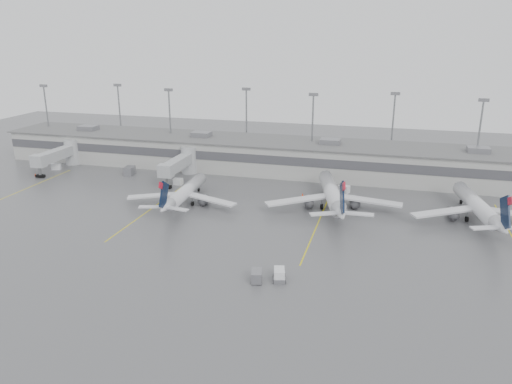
% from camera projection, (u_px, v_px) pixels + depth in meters
% --- Properties ---
extents(ground, '(260.00, 260.00, 0.00)m').
position_uv_depth(ground, '(188.00, 264.00, 79.93)').
color(ground, '#4C4C4F').
rests_on(ground, ground).
extents(terminal, '(152.00, 17.00, 9.45)m').
position_uv_depth(terminal, '(273.00, 155.00, 131.83)').
color(terminal, '#A6A6A1').
rests_on(terminal, ground).
extents(light_masts, '(142.40, 8.00, 20.60)m').
position_uv_depth(light_masts, '(278.00, 122.00, 134.71)').
color(light_masts, gray).
rests_on(light_masts, ground).
extents(jet_bridge_left, '(4.00, 17.20, 7.00)m').
position_uv_depth(jet_bridge_left, '(63.00, 154.00, 134.68)').
color(jet_bridge_left, '#9DA0A2').
rests_on(jet_bridge_left, ground).
extents(jet_bridge_right, '(4.00, 17.20, 7.00)m').
position_uv_depth(jet_bridge_right, '(182.00, 163.00, 125.85)').
color(jet_bridge_right, '#9DA0A2').
rests_on(jet_bridge_right, ground).
extents(stand_markings, '(105.25, 40.00, 0.01)m').
position_uv_depth(stand_markings, '(234.00, 213.00, 101.94)').
color(stand_markings, yellow).
rests_on(stand_markings, ground).
extents(jet_mid_left, '(24.17, 27.14, 8.77)m').
position_uv_depth(jet_mid_left, '(184.00, 192.00, 106.34)').
color(jet_mid_left, silver).
rests_on(jet_mid_left, ground).
extents(jet_mid_right, '(27.52, 31.23, 10.29)m').
position_uv_depth(jet_mid_right, '(332.00, 194.00, 103.79)').
color(jet_mid_right, silver).
rests_on(jet_mid_right, ground).
extents(jet_far_right, '(26.45, 29.90, 9.74)m').
position_uv_depth(jet_far_right, '(479.00, 207.00, 96.86)').
color(jet_far_right, silver).
rests_on(jet_far_right, ground).
extents(baggage_tug, '(2.46, 3.23, 1.86)m').
position_uv_depth(baggage_tug, '(279.00, 276.00, 74.35)').
color(baggage_tug, white).
rests_on(baggage_tug, ground).
extents(baggage_cart, '(2.12, 2.95, 1.71)m').
position_uv_depth(baggage_cart, '(257.00, 276.00, 74.00)').
color(baggage_cart, slate).
rests_on(baggage_cart, ground).
extents(gse_uld_a, '(2.79, 2.36, 1.68)m').
position_uv_depth(gse_uld_a, '(56.00, 166.00, 134.02)').
color(gse_uld_a, white).
rests_on(gse_uld_a, ground).
extents(gse_uld_b, '(2.19, 1.48, 1.54)m').
position_uv_depth(gse_uld_b, '(178.00, 181.00, 120.83)').
color(gse_uld_b, white).
rests_on(gse_uld_b, ground).
extents(gse_uld_c, '(2.88, 2.47, 1.72)m').
position_uv_depth(gse_uld_c, '(344.00, 189.00, 114.80)').
color(gse_uld_c, white).
rests_on(gse_uld_c, ground).
extents(gse_loader, '(2.58, 3.69, 2.15)m').
position_uv_depth(gse_loader, '(129.00, 171.00, 129.01)').
color(gse_loader, slate).
rests_on(gse_loader, ground).
extents(cone_a, '(0.43, 0.43, 0.69)m').
position_uv_depth(cone_a, '(35.00, 175.00, 128.21)').
color(cone_a, '#FB3405').
rests_on(cone_a, ground).
extents(cone_b, '(0.47, 0.47, 0.75)m').
position_uv_depth(cone_b, '(178.00, 198.00, 110.20)').
color(cone_b, '#FB3405').
rests_on(cone_b, ground).
extents(cone_c, '(0.45, 0.45, 0.72)m').
position_uv_depth(cone_c, '(303.00, 195.00, 112.49)').
color(cone_c, '#FB3405').
rests_on(cone_c, ground).
extents(cone_d, '(0.48, 0.48, 0.77)m').
position_uv_depth(cone_d, '(472.00, 208.00, 104.17)').
color(cone_d, '#FB3405').
rests_on(cone_d, ground).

